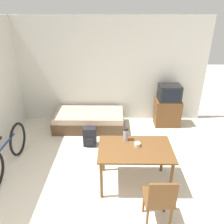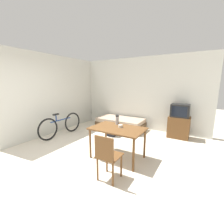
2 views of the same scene
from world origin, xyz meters
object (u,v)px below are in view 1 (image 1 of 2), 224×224
tv (168,106)px  thermos_flask (126,134)px  bicycle (7,153)px  mate_bowl (137,144)px  daybed (90,120)px  backpack (90,137)px  wooden_chair (160,200)px  dining_table (135,153)px

tv → thermos_flask: (-1.19, -1.96, 0.35)m
bicycle → mate_bowl: 2.46m
daybed → bicycle: bicycle is taller
tv → backpack: (-1.94, -1.03, -0.30)m
daybed → mate_bowl: size_ratio=17.36×
tv → wooden_chair: bearing=-104.3°
bicycle → thermos_flask: bearing=-2.8°
tv → bicycle: bearing=-151.5°
bicycle → mate_bowl: mate_bowl is taller
dining_table → tv: bearing=64.7°
daybed → tv: (2.03, 0.20, 0.31)m
dining_table → backpack: size_ratio=2.71×
backpack → tv: bearing=27.9°
wooden_chair → thermos_flask: (-0.41, 1.10, 0.37)m
dining_table → wooden_chair: wooden_chair is taller
mate_bowl → backpack: (-0.93, 1.12, -0.55)m
bicycle → mate_bowl: bearing=-7.0°
dining_table → bicycle: bicycle is taller
bicycle → tv: bearing=28.5°
mate_bowl → daybed: bearing=117.8°
dining_table → bicycle: (-2.37, 0.36, -0.29)m
thermos_flask → dining_table: bearing=-59.3°
dining_table → daybed: bearing=116.2°
bicycle → backpack: bearing=29.2°
wooden_chair → bicycle: (-2.64, 1.21, -0.14)m
wooden_chair → bicycle: bearing=155.3°
wooden_chair → mate_bowl: size_ratio=8.64×
tv → dining_table: 2.45m
dining_table → backpack: dining_table is taller
mate_bowl → thermos_flask: bearing=135.4°
mate_bowl → tv: bearing=64.9°
daybed → bicycle: size_ratio=1.03×
bicycle → daybed: bearing=50.1°
tv → dining_table: bearing=-115.3°
thermos_flask → mate_bowl: thermos_flask is taller
daybed → wooden_chair: size_ratio=2.01×
tv → dining_table: size_ratio=0.90×
wooden_chair → backpack: (-1.16, 2.04, -0.28)m
dining_table → wooden_chair: bearing=-72.8°
dining_table → thermos_flask: bearing=120.7°
wooden_chair → thermos_flask: 1.23m
daybed → mate_bowl: 2.27m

